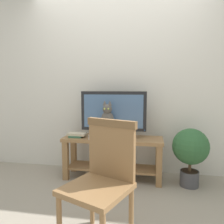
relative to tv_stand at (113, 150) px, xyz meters
name	(u,v)px	position (x,y,z in m)	size (l,w,h in m)	color
ground_plane	(107,203)	(0.05, -0.63, -0.38)	(12.00, 12.00, 0.00)	gray
back_wall	(121,74)	(0.05, 0.37, 1.02)	(7.00, 0.12, 2.80)	silver
tv_stand	(113,150)	(0.00, 0.00, 0.00)	(1.29, 0.40, 0.55)	olive
tv	(113,113)	(0.00, 0.05, 0.49)	(0.86, 0.20, 0.60)	black
media_box	(108,135)	(-0.05, -0.06, 0.21)	(0.43, 0.30, 0.07)	#BCBCC1
cat	(108,121)	(-0.05, -0.07, 0.40)	(0.19, 0.28, 0.42)	#514C47
wooden_chair	(103,173)	(0.13, -1.16, 0.16)	(0.59, 0.59, 0.95)	olive
book_stack	(77,135)	(-0.47, -0.05, 0.20)	(0.24, 0.17, 0.05)	#38664C
potted_plant	(190,150)	(0.96, -0.07, 0.07)	(0.43, 0.43, 0.71)	#47474C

